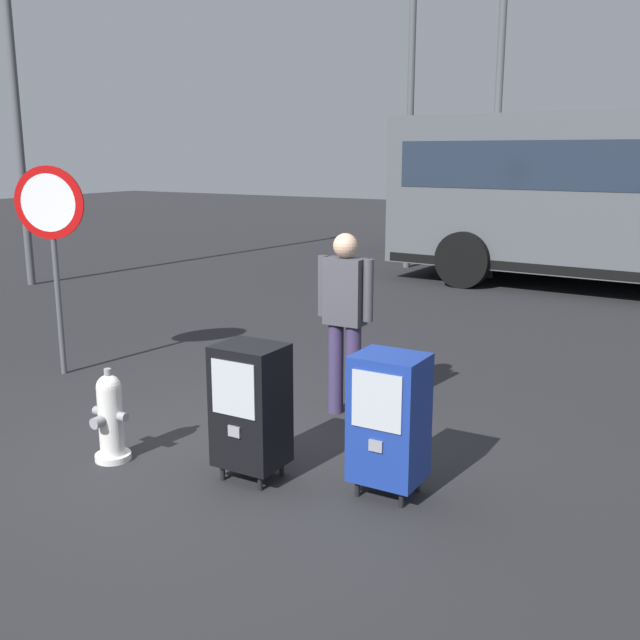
# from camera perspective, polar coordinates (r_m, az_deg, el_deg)

# --- Properties ---
(ground_plane) EXTENTS (60.00, 60.00, 0.00)m
(ground_plane) POSITION_cam_1_polar(r_m,az_deg,el_deg) (6.05, -8.33, -10.23)
(ground_plane) COLOR #262628
(fire_hydrant) EXTENTS (0.33, 0.32, 0.75)m
(fire_hydrant) POSITION_cam_1_polar(r_m,az_deg,el_deg) (5.99, -15.95, -7.27)
(fire_hydrant) COLOR silver
(fire_hydrant) RESTS_ON ground_plane
(newspaper_box_primary) EXTENTS (0.48, 0.42, 1.02)m
(newspaper_box_primary) POSITION_cam_1_polar(r_m,az_deg,el_deg) (5.39, -5.40, -6.58)
(newspaper_box_primary) COLOR black
(newspaper_box_primary) RESTS_ON ground_plane
(newspaper_box_secondary) EXTENTS (0.48, 0.42, 1.02)m
(newspaper_box_secondary) POSITION_cam_1_polar(r_m,az_deg,el_deg) (5.15, 5.37, -7.56)
(newspaper_box_secondary) COLOR black
(newspaper_box_secondary) RESTS_ON ground_plane
(stop_sign) EXTENTS (0.71, 0.31, 2.23)m
(stop_sign) POSITION_cam_1_polar(r_m,az_deg,el_deg) (8.23, -20.10, 6.80)
(stop_sign) COLOR #4C4F54
(stop_sign) RESTS_ON ground_plane
(pedestrian) EXTENTS (0.55, 0.22, 1.67)m
(pedestrian) POSITION_cam_1_polar(r_m,az_deg,el_deg) (6.60, 1.95, 0.49)
(pedestrian) COLOR #382D51
(pedestrian) RESTS_ON ground_plane
(street_light_near_right) EXTENTS (0.32, 0.32, 8.24)m
(street_light_near_right) POSITION_cam_1_polar(r_m,az_deg,el_deg) (14.58, 13.98, 21.77)
(street_light_near_right) COLOR #4C4F54
(street_light_near_right) RESTS_ON ground_plane
(street_light_far_left) EXTENTS (0.32, 0.32, 8.09)m
(street_light_far_left) POSITION_cam_1_polar(r_m,az_deg,el_deg) (14.44, -23.04, 20.93)
(street_light_far_left) COLOR #4C4F54
(street_light_far_left) RESTS_ON ground_plane
(street_light_far_right) EXTENTS (0.32, 0.32, 7.60)m
(street_light_far_right) POSITION_cam_1_polar(r_m,az_deg,el_deg) (15.53, 7.15, 20.23)
(street_light_far_right) COLOR #4C4F54
(street_light_far_right) RESTS_ON ground_plane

